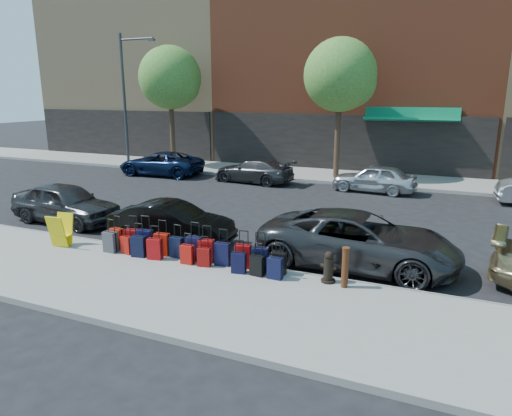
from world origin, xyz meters
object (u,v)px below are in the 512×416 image
at_px(car_near_2, 359,240).
at_px(display_rack, 61,231).
at_px(car_near_1, 172,223).
at_px(car_far_2, 374,178).
at_px(tree_center, 343,77).
at_px(car_far_0, 161,163).
at_px(car_far_1, 254,171).
at_px(bollard, 345,267).
at_px(suitcase_front_5, 194,248).
at_px(streetlight, 126,92).
at_px(car_near_0, 66,203).
at_px(tree_left, 172,79).
at_px(fire_hydrant, 329,268).

bearing_deg(car_near_2, display_rack, 105.91).
bearing_deg(car_near_1, car_far_2, -28.47).
distance_m(car_near_2, car_far_2, 10.05).
relative_size(tree_center, car_near_1, 1.86).
relative_size(car_far_0, car_far_1, 1.13).
distance_m(bollard, car_far_1, 13.97).
bearing_deg(car_far_1, suitcase_front_5, 22.45).
height_order(bollard, car_far_0, car_far_0).
distance_m(streetlight, car_near_0, 13.92).
relative_size(car_near_0, car_far_2, 1.09).
bearing_deg(suitcase_front_5, car_far_1, 104.49).
distance_m(tree_left, car_near_1, 16.02).
relative_size(fire_hydrant, bollard, 0.79).
relative_size(tree_left, car_far_1, 1.68).
bearing_deg(display_rack, bollard, -5.34).
distance_m(tree_center, suitcase_front_5, 15.12).
distance_m(tree_center, fire_hydrant, 15.44).
height_order(car_near_0, car_far_0, car_near_0).
distance_m(tree_left, display_rack, 16.58).
height_order(tree_center, car_near_0, tree_center).
bearing_deg(suitcase_front_5, streetlight, 131.98).
bearing_deg(car_far_2, car_far_0, -84.98).
height_order(tree_left, car_near_2, tree_left).
bearing_deg(streetlight, bollard, -38.92).
height_order(suitcase_front_5, car_near_2, car_near_2).
xyz_separation_m(fire_hydrant, bollard, (0.43, -0.15, 0.15)).
bearing_deg(car_far_2, fire_hydrant, 8.41).
distance_m(bollard, car_far_0, 17.71).
xyz_separation_m(suitcase_front_5, car_near_0, (-6.48, 1.84, 0.25)).
distance_m(car_near_0, car_far_1, 10.29).
xyz_separation_m(tree_center, car_near_1, (-2.24, -12.87, -4.77)).
xyz_separation_m(car_near_1, car_far_1, (-1.68, 10.22, -0.02)).
distance_m(display_rack, car_far_1, 12.22).
xyz_separation_m(car_near_0, car_near_2, (10.61, -0.13, 0.01)).
xyz_separation_m(suitcase_front_5, car_near_1, (-1.64, 1.40, 0.16)).
height_order(bollard, car_near_0, car_near_0).
height_order(streetlight, car_near_1, streetlight).
height_order(tree_center, car_far_1, tree_center).
relative_size(streetlight, car_far_2, 2.05).
bearing_deg(car_far_2, car_near_2, 11.26).
bearing_deg(display_rack, tree_left, 102.85).
relative_size(car_near_0, car_near_2, 0.80).
height_order(car_far_0, car_far_1, car_far_0).
bearing_deg(fire_hydrant, streetlight, 148.26).
bearing_deg(fire_hydrant, tree_left, 141.28).
distance_m(tree_left, streetlight, 3.11).
relative_size(streetlight, bollard, 8.14).
bearing_deg(car_near_0, display_rack, -134.04).
bearing_deg(bollard, tree_left, 134.27).
relative_size(display_rack, car_near_0, 0.23).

